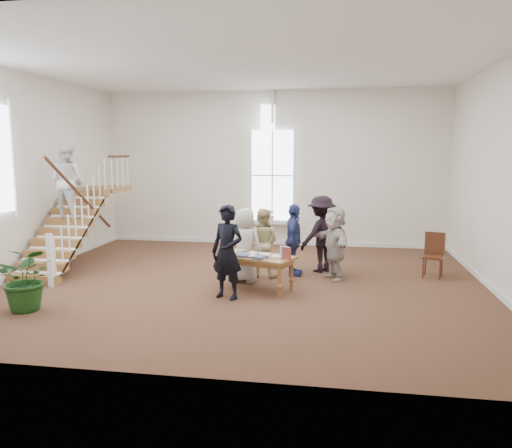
% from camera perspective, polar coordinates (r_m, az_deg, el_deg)
% --- Properties ---
extents(ground, '(10.00, 10.00, 0.00)m').
position_cam_1_polar(ground, '(10.64, -1.31, -6.70)').
color(ground, '#442A1A').
rests_on(ground, ground).
extents(room_shell, '(10.49, 10.00, 10.00)m').
position_cam_1_polar(room_shell, '(14.80, 1.83, -0.84)').
color(room_shell, beige).
rests_on(room_shell, ground).
extents(staircase, '(1.10, 4.10, 2.92)m').
position_cam_1_polar(staircase, '(12.57, -20.54, 2.60)').
color(staircase, brown).
rests_on(staircase, ground).
extents(library_table, '(1.65, 1.20, 0.76)m').
position_cam_1_polar(library_table, '(9.95, -0.02, -4.11)').
color(library_table, brown).
rests_on(library_table, ground).
extents(police_officer, '(0.75, 0.62, 1.78)m').
position_cam_1_polar(police_officer, '(9.35, -3.31, -3.22)').
color(police_officer, black).
rests_on(police_officer, ground).
extents(elderly_woman, '(0.87, 0.67, 1.58)m').
position_cam_1_polar(elderly_woman, '(10.55, -1.29, -2.42)').
color(elderly_woman, beige).
rests_on(elderly_woman, ground).
extents(person_yellow, '(0.83, 0.70, 1.52)m').
position_cam_1_polar(person_yellow, '(10.99, 0.73, -2.15)').
color(person_yellow, '#C9B97D').
rests_on(person_yellow, ground).
extents(woman_cluster_a, '(0.41, 0.95, 1.60)m').
position_cam_1_polar(woman_cluster_a, '(11.13, 4.32, -1.82)').
color(woman_cluster_a, navy).
rests_on(woman_cluster_a, ground).
extents(woman_cluster_b, '(1.26, 1.26, 1.75)m').
position_cam_1_polar(woman_cluster_b, '(11.52, 7.50, -1.14)').
color(woman_cluster_b, black).
rests_on(woman_cluster_b, ground).
extents(woman_cluster_c, '(1.07, 1.54, 1.60)m').
position_cam_1_polar(woman_cluster_c, '(10.89, 8.95, -2.14)').
color(woman_cluster_c, '#B7ABA5').
rests_on(woman_cluster_c, ground).
extents(floor_plant, '(1.19, 1.08, 1.14)m').
position_cam_1_polar(floor_plant, '(9.59, -24.71, -5.66)').
color(floor_plant, '#153D13').
rests_on(floor_plant, ground).
extents(side_chair, '(0.53, 0.53, 0.99)m').
position_cam_1_polar(side_chair, '(11.68, 19.65, -3.07)').
color(side_chair, '#3E1C11').
rests_on(side_chair, ground).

